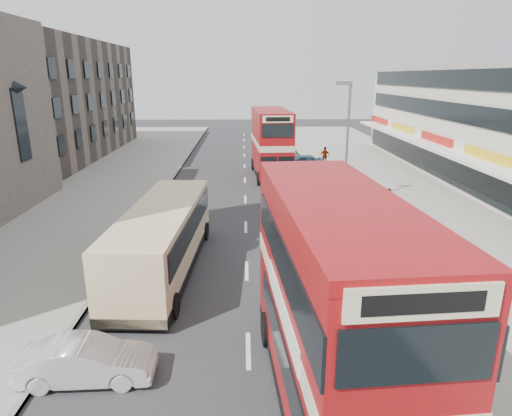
% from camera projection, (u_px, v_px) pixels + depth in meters
% --- Properties ---
extents(ground, '(160.00, 160.00, 0.00)m').
position_uv_depth(ground, '(249.00, 394.00, 12.18)').
color(ground, '#28282B').
rests_on(ground, ground).
extents(road_surface, '(12.00, 90.00, 0.01)m').
position_uv_depth(road_surface, '(245.00, 199.00, 31.32)').
color(road_surface, '#28282B').
rests_on(road_surface, ground).
extents(pavement_right, '(12.00, 90.00, 0.15)m').
position_uv_depth(pavement_right, '(412.00, 197.00, 31.63)').
color(pavement_right, gray).
rests_on(pavement_right, ground).
extents(pavement_left, '(12.00, 90.00, 0.15)m').
position_uv_depth(pavement_left, '(75.00, 200.00, 30.97)').
color(pavement_left, gray).
rests_on(pavement_left, ground).
extents(kerb_left, '(0.20, 90.00, 0.16)m').
position_uv_depth(kerb_left, '(159.00, 199.00, 31.13)').
color(kerb_left, gray).
rests_on(kerb_left, ground).
extents(kerb_right, '(0.20, 90.00, 0.16)m').
position_uv_depth(kerb_right, '(330.00, 198.00, 31.47)').
color(kerb_right, gray).
rests_on(kerb_right, ground).
extents(brick_terrace, '(14.00, 28.00, 12.00)m').
position_uv_depth(brick_terrace, '(35.00, 100.00, 46.21)').
color(brick_terrace, '#66594C').
rests_on(brick_terrace, ground).
extents(street_lamp, '(1.00, 0.20, 8.12)m').
position_uv_depth(street_lamp, '(346.00, 135.00, 28.21)').
color(street_lamp, slate).
rests_on(street_lamp, ground).
extents(bus_main, '(3.42, 10.15, 5.56)m').
position_uv_depth(bus_main, '(334.00, 305.00, 11.05)').
color(bus_main, black).
rests_on(bus_main, ground).
extents(bus_second, '(3.25, 10.07, 5.52)m').
position_uv_depth(bus_second, '(271.00, 143.00, 37.71)').
color(bus_second, black).
rests_on(bus_second, ground).
extents(coach, '(3.27, 10.59, 2.77)m').
position_uv_depth(coach, '(163.00, 237.00, 19.41)').
color(coach, black).
rests_on(coach, ground).
extents(car_left_front, '(3.85, 1.46, 1.25)m').
position_uv_depth(car_left_front, '(87.00, 361.00, 12.56)').
color(car_left_front, silver).
rests_on(car_left_front, ground).
extents(car_right_a, '(5.19, 2.45, 1.46)m').
position_uv_depth(car_right_a, '(339.00, 217.00, 25.13)').
color(car_right_a, maroon).
rests_on(car_right_a, ground).
extents(car_right_b, '(4.82, 2.56, 1.29)m').
position_uv_depth(car_right_b, '(319.00, 186.00, 32.41)').
color(car_right_b, '#B44812').
rests_on(car_right_b, ground).
extents(car_right_c, '(4.49, 2.24, 1.47)m').
position_uv_depth(car_right_c, '(301.00, 162.00, 40.87)').
color(car_right_c, '#5FA4BE').
rests_on(car_right_c, ground).
extents(pedestrian_near, '(0.67, 0.48, 1.74)m').
position_uv_depth(pedestrian_near, '(387.00, 202.00, 27.03)').
color(pedestrian_near, gray).
rests_on(pedestrian_near, pavement_right).
extents(pedestrian_far, '(1.09, 0.59, 1.77)m').
position_uv_depth(pedestrian_far, '(325.00, 156.00, 42.38)').
color(pedestrian_far, gray).
rests_on(pedestrian_far, pavement_right).
extents(cyclist, '(0.69, 1.95, 2.18)m').
position_uv_depth(cyclist, '(309.00, 185.00, 32.52)').
color(cyclist, gray).
rests_on(cyclist, ground).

